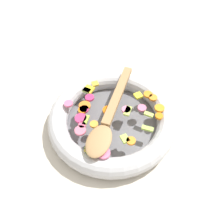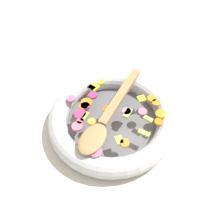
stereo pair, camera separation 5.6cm
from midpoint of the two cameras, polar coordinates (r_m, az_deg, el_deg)
ground_plane at (r=0.60m, az=2.67°, el=-3.17°), size 4.00×4.00×0.00m
skillet at (r=0.58m, az=2.75°, el=-1.89°), size 0.34×0.34×0.05m
chopped_vegetables at (r=0.55m, az=1.74°, el=-0.47°), size 0.23×0.25×0.01m
wooden_spoon at (r=0.54m, az=1.78°, el=-1.18°), size 0.18×0.28×0.01m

